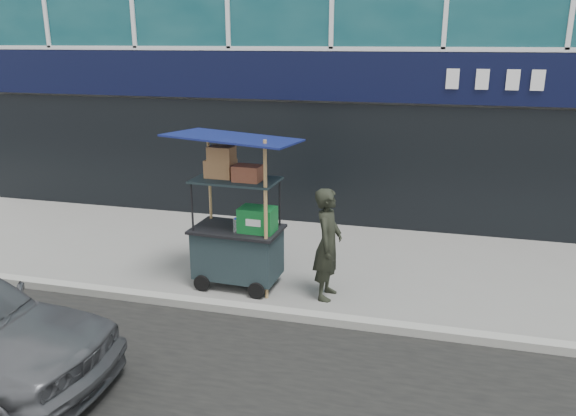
# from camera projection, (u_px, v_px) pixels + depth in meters

# --- Properties ---
(ground) EXTENTS (80.00, 80.00, 0.00)m
(ground) POSITION_uv_depth(u_px,v_px,m) (275.00, 310.00, 7.72)
(ground) COLOR slate
(ground) RESTS_ON ground
(curb) EXTENTS (80.00, 0.18, 0.12)m
(curb) POSITION_uv_depth(u_px,v_px,m) (270.00, 312.00, 7.52)
(curb) COLOR gray
(curb) RESTS_ON ground
(vendor_cart) EXTENTS (1.79, 1.31, 2.34)m
(vendor_cart) POSITION_uv_depth(u_px,v_px,m) (238.00, 234.00, 8.27)
(vendor_cart) COLOR black
(vendor_cart) RESTS_ON ground
(vendor_man) EXTENTS (0.42, 0.61, 1.62)m
(vendor_man) POSITION_uv_depth(u_px,v_px,m) (328.00, 244.00, 7.90)
(vendor_man) COLOR black
(vendor_man) RESTS_ON ground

